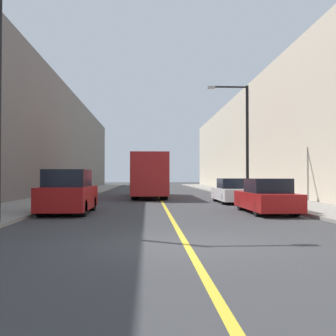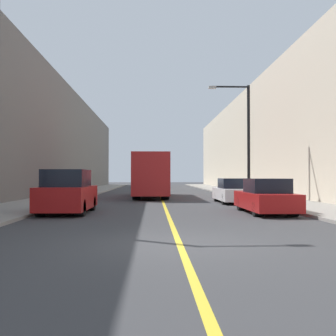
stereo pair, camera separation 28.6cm
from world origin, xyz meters
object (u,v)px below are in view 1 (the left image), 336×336
object	(u,v)px
bus	(149,175)
parked_suv_left	(68,193)
street_lamp_left	(6,78)
street_lamp_right	(244,134)
car_right_mid	(232,192)
car_right_near	(266,198)

from	to	relation	value
bus	parked_suv_left	size ratio (longest dim) A/B	2.42
street_lamp_left	street_lamp_right	xyz separation A→B (m)	(11.17, 13.11, -0.35)
street_lamp_right	bus	bearing A→B (deg)	144.58
car_right_mid	street_lamp_right	bearing A→B (deg)	60.70
parked_suv_left	street_lamp_right	xyz separation A→B (m)	(9.96, 8.82, 3.63)
bus	parked_suv_left	bearing A→B (deg)	-105.11
car_right_mid	street_lamp_right	size ratio (longest dim) A/B	0.61
car_right_near	street_lamp_left	distance (m)	11.48
street_lamp_right	parked_suv_left	bearing A→B (deg)	-138.47
parked_suv_left	car_right_near	size ratio (longest dim) A/B	0.95
bus	parked_suv_left	world-z (taller)	bus
car_right_near	street_lamp_right	size ratio (longest dim) A/B	0.61
parked_suv_left	bus	bearing A→B (deg)	74.89
parked_suv_left	car_right_near	bearing A→B (deg)	-1.91
parked_suv_left	car_right_mid	world-z (taller)	parked_suv_left
bus	street_lamp_right	xyz separation A→B (m)	(6.36, -4.52, 2.77)
street_lamp_right	street_lamp_left	bearing A→B (deg)	-130.44
car_right_near	street_lamp_left	xyz separation A→B (m)	(-9.92, -4.00, 4.18)
bus	car_right_mid	bearing A→B (deg)	-53.92
parked_suv_left	car_right_mid	size ratio (longest dim) A/B	0.95
bus	car_right_mid	xyz separation A→B (m)	(5.03, -6.90, -1.07)
car_right_near	street_lamp_right	bearing A→B (deg)	82.17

